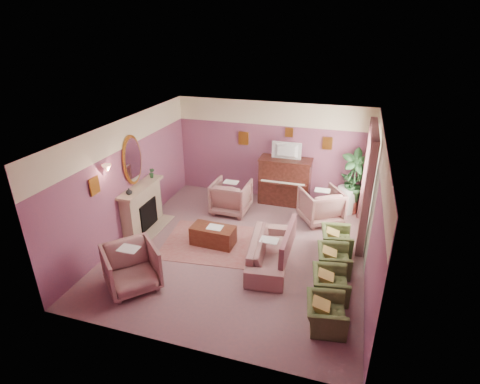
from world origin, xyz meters
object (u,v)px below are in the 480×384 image
(olive_chair_c, at_px, (334,257))
(television, at_px, (286,150))
(sofa, at_px, (269,247))
(floral_armchair_right, at_px, (321,204))
(coffee_table, at_px, (213,236))
(side_table, at_px, (346,200))
(floral_armchair_front, at_px, (131,266))
(olive_chair_d, at_px, (336,237))
(piano, at_px, (285,182))
(olive_chair_b, at_px, (330,281))
(floral_armchair_left, at_px, (231,195))
(olive_chair_a, at_px, (326,310))

(olive_chair_c, bearing_deg, television, 119.34)
(sofa, relative_size, floral_armchair_right, 2.02)
(coffee_table, bearing_deg, side_table, 42.62)
(floral_armchair_front, height_order, olive_chair_d, floral_armchair_front)
(television, xyz_separation_m, coffee_table, (-1.15, -2.63, -1.38))
(floral_armchair_right, xyz_separation_m, floral_armchair_front, (-3.20, -3.78, 0.00))
(piano, xyz_separation_m, floral_armchair_right, (1.11, -0.81, -0.16))
(floral_armchair_front, relative_size, olive_chair_b, 1.28)
(olive_chair_c, relative_size, olive_chair_d, 1.00)
(coffee_table, height_order, floral_armchair_left, floral_armchair_left)
(sofa, distance_m, floral_armchair_left, 2.55)
(floral_armchair_left, xyz_separation_m, side_table, (2.98, 0.94, -0.14))
(olive_chair_a, height_order, side_table, side_table)
(floral_armchair_right, bearing_deg, olive_chair_d, -68.88)
(coffee_table, xyz_separation_m, floral_armchair_right, (2.26, 1.87, 0.27))
(television, bearing_deg, sofa, -85.05)
(piano, relative_size, olive_chair_c, 1.82)
(olive_chair_a, relative_size, olive_chair_c, 1.00)
(piano, xyz_separation_m, floral_armchair_front, (-2.09, -4.59, -0.16))
(floral_armchair_left, distance_m, floral_armchair_right, 2.38)
(television, xyz_separation_m, side_table, (1.72, 0.01, -1.25))
(piano, relative_size, floral_armchair_front, 1.42)
(piano, bearing_deg, olive_chair_d, -52.39)
(television, height_order, floral_armchair_right, television)
(olive_chair_b, xyz_separation_m, side_table, (0.12, 3.68, 0.02))
(piano, relative_size, side_table, 2.00)
(floral_armchair_right, xyz_separation_m, olive_chair_b, (0.49, -2.91, -0.16))
(floral_armchair_front, relative_size, olive_chair_a, 1.28)
(piano, relative_size, olive_chair_d, 1.82)
(coffee_table, distance_m, olive_chair_a, 3.32)
(floral_armchair_front, height_order, side_table, floral_armchair_front)
(floral_armchair_left, distance_m, floral_armchair_front, 3.70)
(television, xyz_separation_m, olive_chair_a, (1.60, -4.49, -1.27))
(floral_armchair_front, bearing_deg, floral_armchair_left, 77.15)
(television, relative_size, floral_armchair_front, 0.81)
(piano, height_order, olive_chair_c, piano)
(television, relative_size, side_table, 1.14)
(floral_armchair_front, distance_m, olive_chair_b, 3.79)
(sofa, bearing_deg, olive_chair_d, 35.30)
(sofa, distance_m, olive_chair_d, 1.65)
(floral_armchair_right, height_order, olive_chair_c, floral_armchair_right)
(olive_chair_b, distance_m, olive_chair_d, 1.64)
(olive_chair_c, height_order, side_table, side_table)
(floral_armchair_right, bearing_deg, sofa, -111.04)
(olive_chair_b, bearing_deg, piano, 113.29)
(floral_armchair_front, xyz_separation_m, olive_chair_b, (3.69, 0.87, -0.16))
(television, relative_size, coffee_table, 0.80)
(television, bearing_deg, floral_armchair_front, -114.70)
(olive_chair_a, distance_m, olive_chair_d, 2.46)
(floral_armchair_front, height_order, olive_chair_b, floral_armchair_front)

